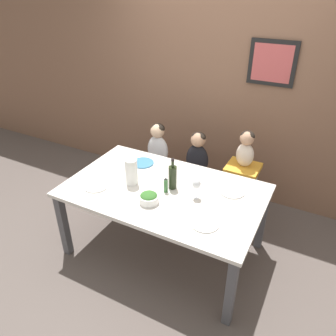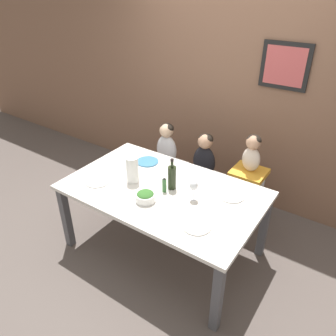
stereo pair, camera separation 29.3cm
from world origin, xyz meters
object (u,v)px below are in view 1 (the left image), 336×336
object	(u,v)px
wine_bottle	(173,177)
dinner_plate_front_right	(205,223)
person_child_center	(197,153)
person_baby_right	(246,146)
dinner_plate_front_left	(96,186)
chair_far_center	(196,180)
chair_right_highchair	(242,179)
person_child_left	(158,144)
chair_far_left	(158,169)
dinner_plate_back_left	(143,163)
wine_glass_near	(196,184)
salad_bowl_large	(149,198)
dinner_plate_back_right	(232,192)
paper_towel_roll	(131,172)

from	to	relation	value
wine_bottle	dinner_plate_front_right	bearing A→B (deg)	-36.34
person_child_center	person_baby_right	size ratio (longest dim) A/B	1.33
wine_bottle	dinner_plate_front_left	distance (m)	0.71
chair_far_center	chair_right_highchair	xyz separation A→B (m)	(0.52, -0.00, 0.17)
person_child_left	dinner_plate_front_right	size ratio (longest dim) A/B	2.29
chair_far_center	chair_far_left	bearing A→B (deg)	180.00
person_baby_right	wine_bottle	distance (m)	0.88
dinner_plate_back_left	chair_far_center	bearing A→B (deg)	50.92
wine_glass_near	dinner_plate_back_left	distance (m)	0.79
person_child_left	dinner_plate_front_left	xyz separation A→B (m)	(-0.06, -1.06, 0.02)
salad_bowl_large	dinner_plate_front_right	size ratio (longest dim) A/B	0.76
chair_far_left	person_child_left	xyz separation A→B (m)	(0.00, 0.00, 0.34)
chair_far_center	salad_bowl_large	distance (m)	1.12
dinner_plate_back_left	chair_far_left	bearing A→B (deg)	101.56
dinner_plate_back_right	dinner_plate_front_right	bearing A→B (deg)	-95.49
paper_towel_roll	person_child_left	bearing A→B (deg)	103.73
chair_far_left	wine_glass_near	distance (m)	1.25
paper_towel_roll	person_child_center	bearing A→B (deg)	71.36
chair_far_left	dinner_plate_back_left	xyz separation A→B (m)	(0.10, -0.49, 0.37)
person_baby_right	dinner_plate_front_right	xyz separation A→B (m)	(0.01, -1.09, -0.19)
wine_glass_near	dinner_plate_front_right	world-z (taller)	wine_glass_near
chair_right_highchair	wine_bottle	distance (m)	0.93
person_child_center	dinner_plate_front_right	distance (m)	1.21
person_child_center	wine_glass_near	world-z (taller)	person_child_center
dinner_plate_back_right	wine_bottle	bearing A→B (deg)	-159.79
salad_bowl_large	dinner_plate_front_right	xyz separation A→B (m)	(0.53, -0.04, -0.04)
chair_right_highchair	person_child_left	world-z (taller)	person_child_left
dinner_plate_front_left	person_child_center	bearing A→B (deg)	62.29
chair_far_left	dinner_plate_back_right	bearing A→B (deg)	-27.63
dinner_plate_front_left	dinner_plate_front_right	world-z (taller)	same
dinner_plate_front_left	dinner_plate_back_left	world-z (taller)	same
chair_far_left	dinner_plate_front_right	xyz separation A→B (m)	(1.03, -1.09, 0.37)
chair_far_center	person_child_left	distance (m)	0.61
wine_glass_near	dinner_plate_front_right	xyz separation A→B (m)	(0.21, -0.29, -0.13)
chair_far_left	wine_bottle	world-z (taller)	wine_bottle
dinner_plate_front_left	chair_right_highchair	bearing A→B (deg)	44.53
chair_far_left	chair_far_center	bearing A→B (deg)	0.00
salad_bowl_large	dinner_plate_back_right	bearing A→B (deg)	39.44
salad_bowl_large	dinner_plate_front_left	bearing A→B (deg)	-178.36
chair_far_center	dinner_plate_back_left	xyz separation A→B (m)	(-0.40, -0.49, 0.37)
chair_right_highchair	dinner_plate_back_right	size ratio (longest dim) A/B	3.05
paper_towel_roll	dinner_plate_front_right	distance (m)	0.86
person_baby_right	paper_towel_roll	size ratio (longest dim) A/B	1.55
chair_far_left	person_baby_right	distance (m)	1.16
person_child_left	salad_bowl_large	distance (m)	1.16
person_child_center	wine_bottle	bearing A→B (deg)	-84.31
person_baby_right	dinner_plate_back_right	bearing A→B (deg)	-84.07
chair_right_highchair	wine_glass_near	distance (m)	0.88
chair_far_center	wine_bottle	bearing A→B (deg)	-84.31
wine_glass_near	dinner_plate_front_left	world-z (taller)	wine_glass_near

